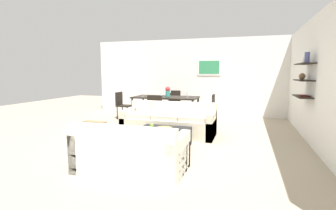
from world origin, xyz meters
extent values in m
plane|color=tan|center=(0.00, 0.00, 0.00)|extent=(18.00, 18.00, 0.00)
cube|color=silver|center=(0.30, 3.53, 1.35)|extent=(8.40, 0.06, 2.70)
cube|color=white|center=(0.41, 3.48, 1.70)|extent=(0.83, 0.02, 0.57)
cube|color=#338C59|center=(0.41, 3.47, 1.70)|extent=(0.70, 0.01, 0.46)
cube|color=silver|center=(3.03, 0.60, 1.35)|extent=(0.06, 8.20, 2.70)
cube|color=black|center=(2.86, 0.59, 1.70)|extent=(0.28, 0.90, 0.02)
cube|color=black|center=(2.86, 0.59, 1.35)|extent=(0.28, 0.90, 0.02)
cube|color=black|center=(2.86, 0.59, 1.00)|extent=(0.28, 0.90, 0.02)
cylinder|color=#4C518C|center=(2.86, 0.39, 1.82)|extent=(0.10, 0.10, 0.22)
sphere|color=olive|center=(2.86, 0.77, 1.43)|extent=(0.14, 0.14, 0.14)
cylinder|color=silver|center=(2.86, 0.64, 1.77)|extent=(0.07, 0.07, 0.12)
cube|color=#4C1E19|center=(2.86, 0.44, 1.03)|extent=(0.20, 0.28, 0.03)
cube|color=beige|center=(-0.09, 0.30, 0.21)|extent=(2.23, 0.90, 0.42)
cube|color=beige|center=(-0.09, 0.67, 0.60)|extent=(2.23, 0.16, 0.36)
cube|color=beige|center=(-1.14, 0.30, 0.30)|extent=(0.14, 0.90, 0.60)
cube|color=beige|center=(0.95, 0.30, 0.30)|extent=(0.14, 0.90, 0.60)
cube|color=beige|center=(-0.74, 0.26, 0.47)|extent=(0.63, 0.70, 0.10)
cube|color=beige|center=(-0.09, 0.26, 0.47)|extent=(0.63, 0.70, 0.10)
cube|color=beige|center=(0.56, 0.26, 0.47)|extent=(0.63, 0.70, 0.10)
cube|color=beige|center=(-0.82, 0.49, 0.60)|extent=(0.37, 0.15, 0.36)
cube|color=silver|center=(0.03, -2.05, 0.21)|extent=(1.66, 0.90, 0.42)
cube|color=silver|center=(0.03, -2.42, 0.60)|extent=(1.66, 0.16, 0.36)
cube|color=silver|center=(0.79, -2.05, 0.30)|extent=(0.14, 0.90, 0.60)
cube|color=silver|center=(-0.72, -2.05, 0.30)|extent=(0.14, 0.90, 0.60)
cube|color=silver|center=(0.38, -2.01, 0.47)|extent=(0.67, 0.70, 0.10)
cube|color=silver|center=(-0.31, -2.01, 0.47)|extent=(0.67, 0.70, 0.10)
cube|color=#99724C|center=(-0.48, -2.24, 0.60)|extent=(0.37, 0.14, 0.36)
cube|color=black|center=(0.11, -0.82, 0.19)|extent=(1.02, 0.98, 0.38)
cylinder|color=#99844C|center=(0.18, -0.86, 0.41)|extent=(0.31, 0.31, 0.06)
torus|color=#99844C|center=(0.18, -0.86, 0.44)|extent=(0.31, 0.31, 0.02)
sphere|color=#669E2D|center=(-0.15, -0.69, 0.42)|extent=(0.08, 0.08, 0.08)
cube|color=black|center=(-0.78, 2.21, 0.73)|extent=(2.06, 1.01, 0.04)
cylinder|color=black|center=(-1.75, 1.77, 0.35)|extent=(0.06, 0.06, 0.71)
cylinder|color=black|center=(0.19, 1.77, 0.35)|extent=(0.06, 0.06, 0.71)
cylinder|color=black|center=(-1.75, 2.65, 0.35)|extent=(0.06, 0.06, 0.71)
cylinder|color=black|center=(0.19, 2.65, 0.35)|extent=(0.06, 0.06, 0.71)
cube|color=black|center=(-0.78, 1.39, 0.43)|extent=(0.44, 0.44, 0.04)
cube|color=black|center=(-0.78, 1.19, 0.67)|extent=(0.44, 0.04, 0.43)
cylinder|color=black|center=(-0.60, 1.57, 0.21)|extent=(0.04, 0.04, 0.41)
cylinder|color=black|center=(-0.96, 1.57, 0.21)|extent=(0.04, 0.04, 0.41)
cylinder|color=black|center=(-0.60, 1.21, 0.21)|extent=(0.04, 0.04, 0.41)
cylinder|color=black|center=(-0.96, 1.21, 0.21)|extent=(0.04, 0.04, 0.41)
cube|color=black|center=(0.57, 1.98, 0.43)|extent=(0.44, 0.44, 0.04)
cube|color=black|center=(0.77, 1.98, 0.67)|extent=(0.04, 0.44, 0.43)
cylinder|color=black|center=(0.39, 2.16, 0.21)|extent=(0.04, 0.04, 0.41)
cylinder|color=black|center=(0.39, 1.80, 0.21)|extent=(0.04, 0.04, 0.41)
cylinder|color=black|center=(0.75, 2.16, 0.21)|extent=(0.04, 0.04, 0.41)
cylinder|color=black|center=(0.75, 1.80, 0.21)|extent=(0.04, 0.04, 0.41)
cube|color=black|center=(-2.13, 1.98, 0.43)|extent=(0.44, 0.44, 0.04)
cube|color=black|center=(-2.33, 1.98, 0.67)|extent=(0.04, 0.44, 0.43)
cylinder|color=black|center=(-1.95, 1.80, 0.21)|extent=(0.04, 0.04, 0.41)
cylinder|color=black|center=(-1.95, 2.16, 0.21)|extent=(0.04, 0.04, 0.41)
cylinder|color=black|center=(-2.31, 1.80, 0.21)|extent=(0.04, 0.04, 0.41)
cylinder|color=black|center=(-2.31, 2.16, 0.21)|extent=(0.04, 0.04, 0.41)
cube|color=black|center=(-0.78, 3.03, 0.43)|extent=(0.44, 0.44, 0.04)
cube|color=black|center=(-0.78, 3.23, 0.67)|extent=(0.44, 0.04, 0.43)
cylinder|color=black|center=(-0.96, 2.85, 0.21)|extent=(0.04, 0.04, 0.41)
cylinder|color=black|center=(-0.60, 2.85, 0.21)|extent=(0.04, 0.04, 0.41)
cylinder|color=black|center=(-0.96, 3.21, 0.21)|extent=(0.04, 0.04, 0.41)
cylinder|color=black|center=(-0.60, 3.21, 0.21)|extent=(0.04, 0.04, 0.41)
cylinder|color=silver|center=(-0.78, 2.65, 0.75)|extent=(0.06, 0.06, 0.01)
cylinder|color=silver|center=(-0.78, 2.65, 0.80)|extent=(0.01, 0.01, 0.08)
cylinder|color=silver|center=(-0.78, 2.65, 0.88)|extent=(0.07, 0.07, 0.10)
cylinder|color=silver|center=(-0.78, 1.77, 0.75)|extent=(0.06, 0.06, 0.01)
cylinder|color=silver|center=(-0.78, 1.77, 0.79)|extent=(0.01, 0.01, 0.08)
cylinder|color=silver|center=(-0.78, 1.77, 0.87)|extent=(0.06, 0.06, 0.08)
cylinder|color=silver|center=(-1.52, 2.09, 0.75)|extent=(0.06, 0.06, 0.01)
cylinder|color=silver|center=(-1.52, 2.09, 0.79)|extent=(0.01, 0.01, 0.07)
cylinder|color=silver|center=(-1.52, 2.09, 0.87)|extent=(0.07, 0.07, 0.08)
cylinder|color=silver|center=(-0.04, 2.09, 0.75)|extent=(0.06, 0.06, 0.01)
cylinder|color=silver|center=(-0.04, 2.09, 0.80)|extent=(0.01, 0.01, 0.08)
cylinder|color=silver|center=(-0.04, 2.09, 0.89)|extent=(0.06, 0.06, 0.09)
cylinder|color=teal|center=(-0.72, 2.26, 0.84)|extent=(0.15, 0.15, 0.18)
sphere|color=red|center=(-0.72, 2.26, 0.99)|extent=(0.16, 0.16, 0.16)
camera|label=1|loc=(1.71, -5.54, 1.52)|focal=27.32mm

